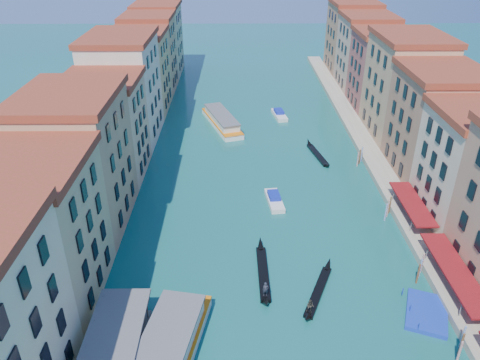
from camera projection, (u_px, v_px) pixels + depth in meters
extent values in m
cube|color=tan|center=(38.00, 236.00, 52.20)|extent=(12.00, 15.00, 17.00)
cube|color=brown|center=(20.00, 164.00, 47.89)|extent=(12.80, 15.40, 1.00)
cube|color=tan|center=(78.00, 164.00, 65.77)|extent=(12.00, 17.00, 19.00)
cube|color=brown|center=(66.00, 95.00, 60.98)|extent=(12.80, 17.40, 1.00)
cube|color=tan|center=(106.00, 130.00, 79.97)|extent=(12.00, 14.00, 16.50)
cube|color=brown|center=(99.00, 80.00, 75.78)|extent=(12.80, 14.40, 1.00)
cube|color=beige|center=(124.00, 91.00, 93.18)|extent=(12.00, 18.00, 20.00)
cube|color=brown|center=(118.00, 37.00, 88.15)|extent=(12.80, 18.40, 1.00)
cube|color=tan|center=(140.00, 73.00, 108.70)|extent=(12.00, 16.00, 17.50)
cube|color=brown|center=(136.00, 32.00, 104.27)|extent=(12.80, 16.40, 1.00)
cube|color=tan|center=(151.00, 55.00, 122.07)|extent=(12.00, 15.00, 18.50)
cube|color=brown|center=(147.00, 16.00, 117.40)|extent=(12.80, 15.40, 1.00)
cube|color=tan|center=(159.00, 41.00, 136.00)|extent=(12.00, 17.00, 19.00)
cube|color=brown|center=(156.00, 4.00, 131.21)|extent=(12.80, 17.40, 1.00)
cube|color=beige|center=(474.00, 171.00, 66.41)|extent=(12.00, 14.00, 16.50)
cube|color=#A56C4D|center=(435.00, 127.00, 79.22)|extent=(12.00, 16.00, 18.00)
cube|color=brown|center=(447.00, 71.00, 74.67)|extent=(12.80, 16.40, 1.00)
cube|color=tan|center=(404.00, 90.00, 93.66)|extent=(12.00, 18.00, 20.00)
cube|color=brown|center=(413.00, 36.00, 88.63)|extent=(12.80, 18.40, 1.00)
cube|color=#A25148|center=(381.00, 73.00, 108.74)|extent=(12.00, 15.00, 17.50)
cube|color=brown|center=(387.00, 32.00, 104.31)|extent=(12.80, 15.40, 1.00)
cube|color=tan|center=(365.00, 55.00, 122.11)|extent=(12.00, 16.00, 18.50)
cube|color=brown|center=(370.00, 16.00, 117.44)|extent=(12.80, 16.40, 1.00)
cube|color=#A57250|center=(351.00, 39.00, 136.36)|extent=(12.00, 17.00, 19.50)
cube|color=brown|center=(355.00, 2.00, 131.45)|extent=(12.80, 17.40, 1.00)
cube|color=gray|center=(365.00, 146.00, 92.87)|extent=(4.00, 140.00, 1.00)
cube|color=#660D0D|center=(456.00, 272.00, 55.25)|extent=(3.20, 15.30, 0.25)
cylinder|color=#5F5F62|center=(460.00, 312.00, 51.48)|extent=(0.12, 0.12, 3.00)
cylinder|color=#5F5F62|center=(426.00, 255.00, 60.43)|extent=(0.12, 0.12, 3.00)
cube|color=#660D0D|center=(412.00, 203.00, 68.85)|extent=(3.20, 12.60, 0.25)
cylinder|color=#5F5F62|center=(411.00, 228.00, 65.87)|extent=(0.12, 0.12, 3.00)
cylinder|color=#5F5F62|center=(393.00, 197.00, 73.25)|extent=(0.12, 0.12, 3.00)
cube|color=#5F5F62|center=(109.00, 348.00, 44.58)|extent=(5.40, 16.40, 0.30)
cylinder|color=brown|center=(459.00, 353.00, 46.81)|extent=(0.24, 0.24, 3.20)
cylinder|color=brown|center=(461.00, 345.00, 47.69)|extent=(0.24, 0.24, 3.20)
cylinder|color=brown|center=(463.00, 338.00, 48.58)|extent=(0.24, 0.24, 3.20)
cylinder|color=brown|center=(418.00, 275.00, 57.35)|extent=(0.24, 0.24, 3.20)
cylinder|color=brown|center=(420.00, 269.00, 58.23)|extent=(0.24, 0.24, 3.20)
cylinder|color=brown|center=(422.00, 264.00, 59.11)|extent=(0.24, 0.24, 3.20)
cylinder|color=brown|center=(386.00, 213.00, 69.64)|extent=(0.24, 0.24, 3.20)
cylinder|color=brown|center=(388.00, 209.00, 70.52)|extent=(0.24, 0.24, 3.20)
cylinder|color=brown|center=(390.00, 206.00, 71.40)|extent=(0.24, 0.24, 3.20)
cylinder|color=brown|center=(358.00, 160.00, 85.44)|extent=(0.24, 0.24, 3.20)
cylinder|color=brown|center=(360.00, 157.00, 86.32)|extent=(0.24, 0.24, 3.20)
cylinder|color=brown|center=(362.00, 155.00, 87.20)|extent=(0.24, 0.24, 3.20)
cylinder|color=brown|center=(97.00, 333.00, 49.13)|extent=(0.24, 0.24, 3.20)
cube|color=white|center=(222.00, 123.00, 103.39)|extent=(9.70, 18.58, 1.09)
cube|color=silver|center=(222.00, 118.00, 102.82)|extent=(8.10, 14.98, 1.46)
cube|color=#5F5F62|center=(222.00, 114.00, 102.40)|extent=(8.51, 15.50, 0.23)
cube|color=orange|center=(222.00, 121.00, 103.15)|extent=(9.74, 18.60, 0.23)
cube|color=black|center=(263.00, 273.00, 59.18)|extent=(1.36, 10.25, 0.51)
cone|color=black|center=(260.00, 244.00, 63.97)|extent=(1.05, 2.30, 1.91)
cone|color=black|center=(266.00, 303.00, 54.04)|extent=(1.04, 1.90, 1.68)
imported|color=#262732|center=(266.00, 289.00, 54.82)|extent=(0.72, 0.48, 1.96)
cube|color=black|center=(318.00, 292.00, 56.26)|extent=(4.68, 8.89, 0.46)
cone|color=black|center=(328.00, 264.00, 60.21)|extent=(1.66, 2.25, 1.72)
cone|color=black|center=(307.00, 319.00, 51.98)|extent=(1.52, 1.92, 1.51)
imported|color=#312D25|center=(310.00, 306.00, 52.60)|extent=(1.05, 0.95, 1.76)
cube|color=black|center=(318.00, 155.00, 89.76)|extent=(2.98, 9.42, 0.47)
cone|color=black|center=(309.00, 142.00, 94.04)|extent=(1.33, 2.24, 1.75)
cone|color=black|center=(328.00, 166.00, 85.14)|extent=(1.26, 1.88, 1.54)
cube|color=white|center=(274.00, 201.00, 74.55)|extent=(2.90, 6.96, 0.77)
cube|color=#1426A4|center=(274.00, 195.00, 74.64)|extent=(2.07, 3.08, 0.68)
cube|color=white|center=(279.00, 115.00, 108.10)|extent=(3.44, 7.53, 0.83)
cube|color=#1426A4|center=(279.00, 111.00, 108.20)|extent=(2.35, 3.37, 0.73)
cube|color=#1838B6|center=(427.00, 313.00, 53.13)|extent=(6.51, 7.75, 0.55)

